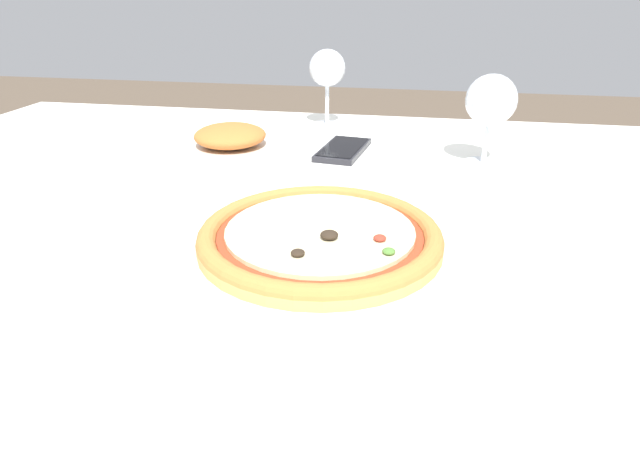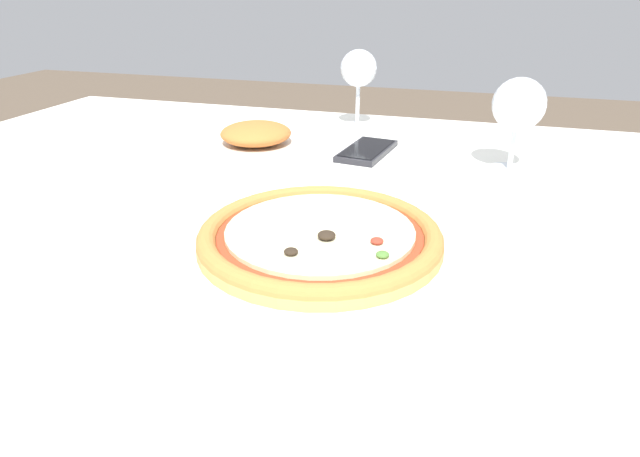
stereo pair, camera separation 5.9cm
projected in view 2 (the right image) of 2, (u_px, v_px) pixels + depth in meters
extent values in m
cube|color=brown|center=(261.00, 218.00, 0.75)|extent=(1.34, 1.03, 0.04)
cube|color=silver|center=(260.00, 204.00, 0.74)|extent=(1.44, 1.13, 0.01)
cylinder|color=brown|center=(124.00, 252.00, 1.46)|extent=(0.06, 0.06, 0.70)
cylinder|color=brown|center=(613.00, 327.00, 1.15)|extent=(0.06, 0.06, 0.70)
cylinder|color=white|center=(320.00, 248.00, 0.60)|extent=(0.29, 0.29, 0.01)
cylinder|color=tan|center=(320.00, 240.00, 0.60)|extent=(0.27, 0.27, 0.01)
torus|color=#B27538|center=(320.00, 235.00, 0.60)|extent=(0.27, 0.27, 0.02)
cylinder|color=#BC381E|center=(320.00, 234.00, 0.60)|extent=(0.23, 0.23, 0.00)
cylinder|color=beige|center=(320.00, 231.00, 0.59)|extent=(0.21, 0.21, 0.00)
ellipsoid|color=#A83323|center=(377.00, 241.00, 0.56)|extent=(0.01, 0.01, 0.01)
ellipsoid|color=#4C7A33|center=(383.00, 255.00, 0.53)|extent=(0.01, 0.01, 0.01)
ellipsoid|color=#2D2319|center=(291.00, 251.00, 0.54)|extent=(0.01, 0.01, 0.01)
ellipsoid|color=#2D2319|center=(327.00, 235.00, 0.57)|extent=(0.02, 0.02, 0.01)
cylinder|color=silver|center=(357.00, 126.00, 1.12)|extent=(0.07, 0.07, 0.00)
cylinder|color=silver|center=(358.00, 105.00, 1.10)|extent=(0.01, 0.01, 0.08)
sphere|color=silver|center=(359.00, 68.00, 1.07)|extent=(0.07, 0.07, 0.07)
cylinder|color=silver|center=(509.00, 169.00, 0.86)|extent=(0.06, 0.06, 0.00)
cylinder|color=silver|center=(512.00, 148.00, 0.85)|extent=(0.01, 0.01, 0.07)
sphere|color=silver|center=(519.00, 104.00, 0.82)|extent=(0.08, 0.08, 0.08)
cube|color=#232328|center=(367.00, 151.00, 0.95)|extent=(0.09, 0.15, 0.01)
cube|color=black|center=(367.00, 148.00, 0.95)|extent=(0.08, 0.14, 0.00)
cylinder|color=white|center=(257.00, 146.00, 0.97)|extent=(0.22, 0.22, 0.01)
ellipsoid|color=#BC662D|center=(256.00, 133.00, 0.96)|extent=(0.13, 0.13, 0.04)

